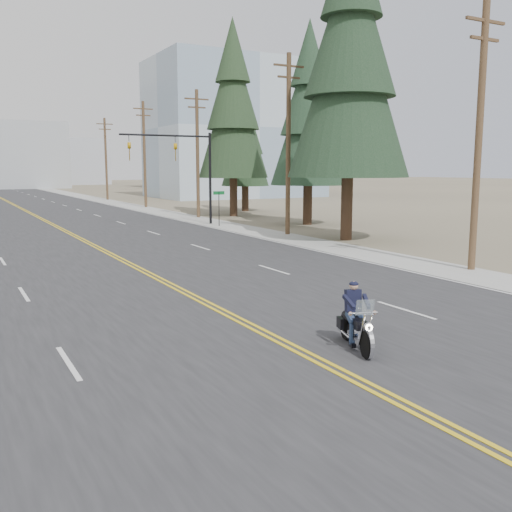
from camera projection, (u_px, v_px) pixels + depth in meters
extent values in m
plane|color=#776D56|center=(359.00, 383.00, 11.63)|extent=(400.00, 400.00, 0.00)
cube|color=#303033|center=(9.00, 202.00, 72.36)|extent=(20.00, 200.00, 0.01)
cube|color=#A5A5A0|center=(100.00, 200.00, 77.80)|extent=(3.00, 200.00, 0.01)
cylinder|color=black|center=(210.00, 179.00, 44.06)|extent=(0.20, 0.20, 7.00)
cylinder|color=black|center=(166.00, 135.00, 41.91)|extent=(7.00, 0.14, 0.14)
imported|color=#BF8C0C|center=(175.00, 145.00, 42.35)|extent=(0.21, 0.26, 1.30)
imported|color=#BF8C0C|center=(129.00, 144.00, 40.69)|extent=(0.21, 0.26, 1.30)
cylinder|color=black|center=(219.00, 209.00, 42.57)|extent=(0.06, 0.06, 2.60)
cube|color=#0C5926|center=(219.00, 193.00, 42.38)|extent=(0.90, 0.03, 0.25)
cylinder|color=brown|center=(479.00, 140.00, 23.64)|extent=(0.30, 0.30, 11.00)
cube|color=brown|center=(486.00, 21.00, 22.92)|extent=(2.20, 0.12, 0.12)
cube|color=brown|center=(485.00, 39.00, 23.03)|extent=(1.60, 0.12, 0.12)
cylinder|color=brown|center=(288.00, 146.00, 36.62)|extent=(0.30, 0.30, 11.50)
cube|color=brown|center=(289.00, 66.00, 35.86)|extent=(2.20, 0.12, 0.12)
cube|color=brown|center=(289.00, 77.00, 35.97)|extent=(1.60, 0.12, 0.12)
cylinder|color=brown|center=(198.00, 154.00, 49.67)|extent=(0.30, 0.30, 11.00)
cube|color=brown|center=(197.00, 99.00, 48.95)|extent=(2.20, 0.12, 0.12)
cube|color=brown|center=(197.00, 107.00, 49.06)|extent=(1.60, 0.12, 0.12)
cylinder|color=brown|center=(144.00, 155.00, 62.65)|extent=(0.30, 0.30, 11.50)
cube|color=brown|center=(143.00, 109.00, 61.89)|extent=(2.20, 0.12, 0.12)
cube|color=brown|center=(143.00, 115.00, 62.00)|extent=(1.60, 0.12, 0.12)
cylinder|color=brown|center=(106.00, 159.00, 77.44)|extent=(0.30, 0.30, 11.00)
cube|color=brown|center=(105.00, 124.00, 76.72)|extent=(2.20, 0.12, 0.12)
cube|color=brown|center=(105.00, 129.00, 76.82)|extent=(1.60, 0.12, 0.12)
cube|color=#9EB5CC|center=(234.00, 130.00, 85.97)|extent=(24.00, 16.00, 20.00)
cube|color=#ADB2B7|center=(21.00, 155.00, 122.80)|extent=(18.00, 14.00, 14.00)
cube|color=#B7BCC6|center=(186.00, 146.00, 124.62)|extent=(16.00, 12.00, 18.00)
cube|color=#B7BCC6|center=(78.00, 162.00, 152.69)|extent=(14.00, 14.00, 12.00)
cylinder|color=#382619|center=(347.00, 209.00, 34.41)|extent=(0.74, 0.74, 3.80)
cone|color=black|center=(350.00, 79.00, 33.24)|extent=(7.17, 7.17, 11.39)
cone|color=black|center=(351.00, 21.00, 32.75)|extent=(5.38, 5.38, 8.54)
cylinder|color=#382619|center=(308.00, 205.00, 43.93)|extent=(0.67, 0.67, 3.05)
cone|color=#19321E|center=(309.00, 124.00, 43.00)|extent=(5.73, 5.73, 9.16)
cone|color=#19321E|center=(309.00, 88.00, 42.60)|extent=(4.29, 4.29, 6.87)
cone|color=#19321E|center=(310.00, 52.00, 42.20)|extent=(2.86, 2.86, 4.89)
cylinder|color=#382619|center=(234.00, 197.00, 51.68)|extent=(0.61, 0.61, 3.47)
cone|color=#1C3219|center=(233.00, 119.00, 50.62)|extent=(6.25, 6.25, 10.42)
cone|color=#1C3219|center=(233.00, 84.00, 50.17)|extent=(4.69, 4.69, 7.81)
cone|color=#1C3219|center=(233.00, 49.00, 49.72)|extent=(3.13, 3.13, 5.56)
cylinder|color=#382619|center=(245.00, 198.00, 57.65)|extent=(0.60, 0.60, 2.56)
cone|color=#1B3319|center=(245.00, 147.00, 56.87)|extent=(4.79, 4.79, 7.69)
cone|color=#1B3319|center=(245.00, 125.00, 56.54)|extent=(3.59, 3.59, 5.77)
cone|color=#1B3319|center=(245.00, 102.00, 56.20)|extent=(2.39, 2.39, 4.10)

